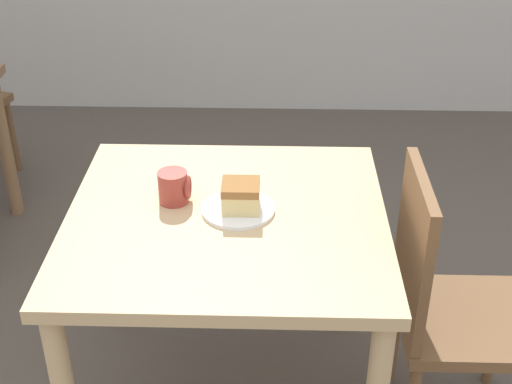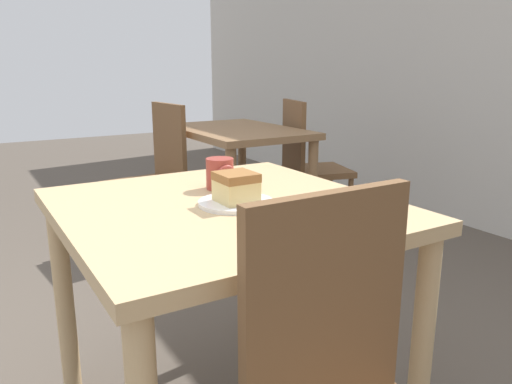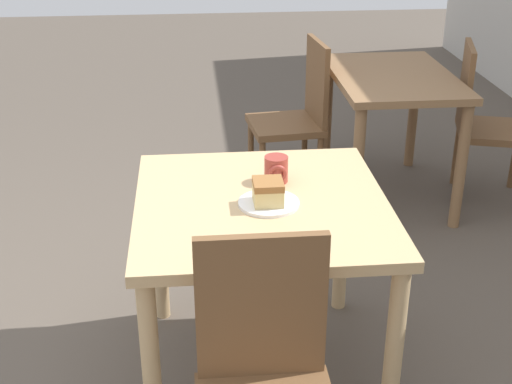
{
  "view_description": "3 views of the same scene",
  "coord_description": "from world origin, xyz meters",
  "px_view_note": "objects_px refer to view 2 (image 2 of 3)",
  "views": [
    {
      "loc": [
        0.18,
        -1.17,
        1.84
      ],
      "look_at": [
        0.13,
        0.57,
        0.81
      ],
      "focal_mm": 50.0,
      "sensor_mm": 36.0,
      "label": 1
    },
    {
      "loc": [
        1.26,
        -0.07,
        1.13
      ],
      "look_at": [
        0.13,
        0.61,
        0.79
      ],
      "focal_mm": 35.0,
      "sensor_mm": 36.0,
      "label": 2
    },
    {
      "loc": [
        2.27,
        0.32,
        1.84
      ],
      "look_at": [
        0.05,
        0.53,
        0.78
      ],
      "focal_mm": 50.0,
      "sensor_mm": 36.0,
      "label": 3
    }
  ],
  "objects_px": {
    "dining_table_far": "(237,148)",
    "cake_slice": "(236,187)",
    "dining_table_near": "(225,239)",
    "plate": "(236,203)",
    "chair_far_corner": "(154,174)",
    "coffee_mug": "(220,174)",
    "chair_far_opposite": "(309,162)"
  },
  "relations": [
    {
      "from": "chair_far_opposite",
      "to": "cake_slice",
      "type": "height_order",
      "value": "chair_far_opposite"
    },
    {
      "from": "dining_table_near",
      "to": "dining_table_far",
      "type": "distance_m",
      "value": 1.78
    },
    {
      "from": "plate",
      "to": "coffee_mug",
      "type": "bearing_deg",
      "value": 165.63
    },
    {
      "from": "dining_table_far",
      "to": "chair_far_corner",
      "type": "bearing_deg",
      "value": -103.66
    },
    {
      "from": "dining_table_near",
      "to": "chair_far_corner",
      "type": "xyz_separation_m",
      "value": [
        -1.66,
        0.38,
        -0.16
      ]
    },
    {
      "from": "dining_table_near",
      "to": "coffee_mug",
      "type": "xyz_separation_m",
      "value": [
        -0.16,
        0.07,
        0.16
      ]
    },
    {
      "from": "dining_table_near",
      "to": "dining_table_far",
      "type": "height_order",
      "value": "dining_table_near"
    },
    {
      "from": "dining_table_near",
      "to": "plate",
      "type": "xyz_separation_m",
      "value": [
        0.03,
        0.02,
        0.11
      ]
    },
    {
      "from": "chair_far_corner",
      "to": "plate",
      "type": "distance_m",
      "value": 1.75
    },
    {
      "from": "dining_table_far",
      "to": "plate",
      "type": "bearing_deg",
      "value": -29.07
    },
    {
      "from": "dining_table_far",
      "to": "chair_far_corner",
      "type": "relative_size",
      "value": 1.06
    },
    {
      "from": "dining_table_near",
      "to": "chair_far_opposite",
      "type": "xyz_separation_m",
      "value": [
        -1.47,
        1.41,
        -0.16
      ]
    },
    {
      "from": "cake_slice",
      "to": "coffee_mug",
      "type": "distance_m",
      "value": 0.2
    },
    {
      "from": "chair_far_corner",
      "to": "coffee_mug",
      "type": "bearing_deg",
      "value": -17.6
    },
    {
      "from": "plate",
      "to": "coffee_mug",
      "type": "height_order",
      "value": "coffee_mug"
    },
    {
      "from": "chair_far_corner",
      "to": "coffee_mug",
      "type": "relative_size",
      "value": 9.23
    },
    {
      "from": "dining_table_near",
      "to": "chair_far_corner",
      "type": "relative_size",
      "value": 1.02
    },
    {
      "from": "chair_far_opposite",
      "to": "cake_slice",
      "type": "relative_size",
      "value": 8.38
    },
    {
      "from": "plate",
      "to": "dining_table_far",
      "type": "bearing_deg",
      "value": 150.93
    },
    {
      "from": "plate",
      "to": "chair_far_opposite",
      "type": "bearing_deg",
      "value": 137.16
    },
    {
      "from": "chair_far_corner",
      "to": "coffee_mug",
      "type": "distance_m",
      "value": 1.57
    },
    {
      "from": "dining_table_far",
      "to": "plate",
      "type": "xyz_separation_m",
      "value": [
        1.57,
        -0.87,
        0.14
      ]
    },
    {
      "from": "coffee_mug",
      "to": "chair_far_corner",
      "type": "bearing_deg",
      "value": 168.46
    },
    {
      "from": "cake_slice",
      "to": "dining_table_far",
      "type": "bearing_deg",
      "value": 150.95
    },
    {
      "from": "chair_far_opposite",
      "to": "coffee_mug",
      "type": "relative_size",
      "value": 9.23
    },
    {
      "from": "dining_table_far",
      "to": "chair_far_corner",
      "type": "xyz_separation_m",
      "value": [
        -0.13,
        -0.52,
        -0.13
      ]
    },
    {
      "from": "chair_far_opposite",
      "to": "plate",
      "type": "relative_size",
      "value": 4.23
    },
    {
      "from": "plate",
      "to": "coffee_mug",
      "type": "xyz_separation_m",
      "value": [
        -0.19,
        0.05,
        0.04
      ]
    },
    {
      "from": "cake_slice",
      "to": "coffee_mug",
      "type": "relative_size",
      "value": 1.1
    },
    {
      "from": "chair_far_corner",
      "to": "plate",
      "type": "bearing_deg",
      "value": -17.92
    },
    {
      "from": "chair_far_corner",
      "to": "cake_slice",
      "type": "distance_m",
      "value": 1.77
    },
    {
      "from": "dining_table_far",
      "to": "cake_slice",
      "type": "height_order",
      "value": "cake_slice"
    }
  ]
}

